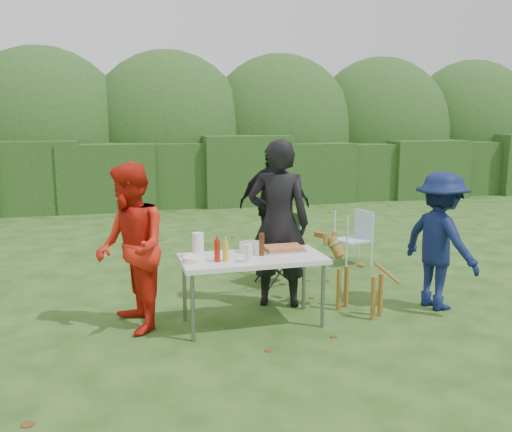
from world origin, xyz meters
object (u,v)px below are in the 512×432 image
object	(u,v)px
folding_table	(253,261)
ketchup_bottle	(217,251)
camping_chair	(274,248)
mustard_bottle	(226,251)
lawn_chair	(353,238)
dog	(360,277)
person_black_puffy	(274,204)
child	(440,241)
person_cook	(278,223)
beer_bottle	(262,244)
person_red_jacket	(131,248)
paper_towel_roll	(198,245)

from	to	relation	value
folding_table	ketchup_bottle	world-z (taller)	ketchup_bottle
folding_table	camping_chair	distance (m)	1.51
folding_table	mustard_bottle	size ratio (longest dim) A/B	7.50
lawn_chair	dog	bearing A→B (deg)	52.34
person_black_puffy	mustard_bottle	bearing A→B (deg)	80.43
folding_table	child	world-z (taller)	child
person_cook	camping_chair	world-z (taller)	person_cook
beer_bottle	person_red_jacket	bearing A→B (deg)	172.46
person_black_puffy	dog	xyz separation A→B (m)	(0.25, -2.37, -0.47)
person_red_jacket	lawn_chair	bearing A→B (deg)	106.63
paper_towel_roll	child	bearing A→B (deg)	-3.53
person_cook	camping_chair	distance (m)	0.98
person_cook	mustard_bottle	xyz separation A→B (m)	(-0.76, -0.62, -0.13)
person_cook	person_black_puffy	world-z (taller)	person_cook
person_red_jacket	child	distance (m)	3.43
folding_table	person_black_puffy	distance (m)	2.57
folding_table	person_red_jacket	distance (m)	1.25
person_red_jacket	camping_chair	distance (m)	2.24
folding_table	person_red_jacket	size ratio (longest dim) A/B	0.87
dog	paper_towel_roll	xyz separation A→B (m)	(-1.79, 0.11, 0.45)
child	mustard_bottle	xyz separation A→B (m)	(-2.50, -0.04, 0.05)
child	folding_table	bearing A→B (deg)	75.03
dog	beer_bottle	distance (m)	1.22
person_red_jacket	mustard_bottle	size ratio (longest dim) A/B	8.65
camping_chair	mustard_bottle	distance (m)	1.77
child	dog	xyz separation A→B (m)	(-0.96, 0.06, -0.37)
person_black_puffy	paper_towel_roll	xyz separation A→B (m)	(-1.54, -2.26, -0.02)
child	paper_towel_roll	size ratio (longest dim) A/B	6.05
ketchup_bottle	mustard_bottle	bearing A→B (deg)	0.57
folding_table	person_red_jacket	bearing A→B (deg)	171.06
beer_bottle	paper_towel_roll	size ratio (longest dim) A/B	0.92
person_black_puffy	paper_towel_roll	size ratio (longest dim) A/B	6.85
person_black_puffy	dog	bearing A→B (deg)	114.17
person_red_jacket	mustard_bottle	world-z (taller)	person_red_jacket
dog	camping_chair	xyz separation A→B (m)	(-0.58, 1.34, 0.05)
lawn_chair	beer_bottle	size ratio (longest dim) A/B	3.36
folding_table	lawn_chair	world-z (taller)	lawn_chair
person_black_puffy	lawn_chair	bearing A→B (deg)	176.57
person_red_jacket	mustard_bottle	bearing A→B (deg)	61.29
camping_chair	beer_bottle	xyz separation A→B (m)	(-0.55, -1.32, 0.39)
person_cook	lawn_chair	world-z (taller)	person_cook
folding_table	dog	distance (m)	1.27
person_black_puffy	ketchup_bottle	xyz separation A→B (m)	(-1.38, -2.47, -0.04)
folding_table	lawn_chair	xyz separation A→B (m)	(2.08, 1.94, -0.28)
ketchup_bottle	person_red_jacket	bearing A→B (deg)	160.66
person_cook	person_black_puffy	xyz separation A→B (m)	(0.53, 1.85, -0.08)
ketchup_bottle	lawn_chair	bearing A→B (deg)	39.38
beer_bottle	person_cook	bearing A→B (deg)	55.42
folding_table	mustard_bottle	world-z (taller)	mustard_bottle
person_cook	dog	distance (m)	1.09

